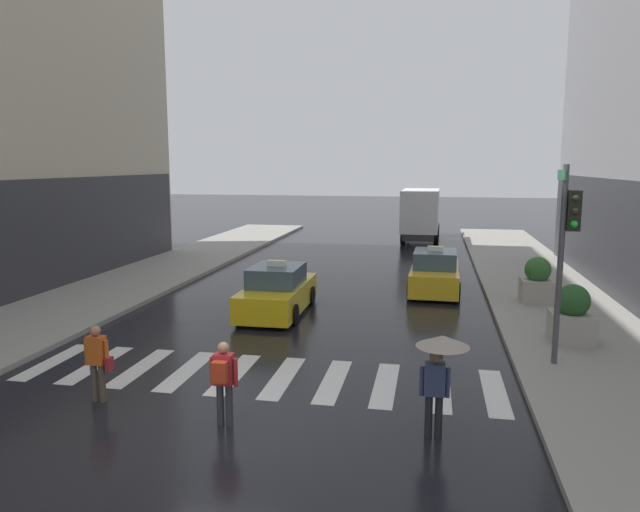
# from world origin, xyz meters

# --- Properties ---
(ground_plane) EXTENTS (160.00, 160.00, 0.00)m
(ground_plane) POSITION_xyz_m (0.00, 0.00, 0.00)
(ground_plane) COLOR black
(crosswalk_markings) EXTENTS (11.30, 2.80, 0.01)m
(crosswalk_markings) POSITION_xyz_m (0.00, 3.00, 0.00)
(crosswalk_markings) COLOR silver
(crosswalk_markings) RESTS_ON ground
(traffic_light_pole) EXTENTS (0.44, 0.84, 4.80)m
(traffic_light_pole) POSITION_xyz_m (7.06, 4.81, 3.26)
(traffic_light_pole) COLOR #47474C
(traffic_light_pole) RESTS_ON curb_right
(taxi_lead) EXTENTS (1.95, 4.55, 1.80)m
(taxi_lead) POSITION_xyz_m (-1.07, 8.80, 0.72)
(taxi_lead) COLOR yellow
(taxi_lead) RESTS_ON ground
(taxi_second) EXTENTS (2.01, 4.58, 1.80)m
(taxi_second) POSITION_xyz_m (4.09, 13.23, 0.72)
(taxi_second) COLOR gold
(taxi_second) RESTS_ON ground
(box_truck) EXTENTS (2.40, 7.58, 3.35)m
(box_truck) POSITION_xyz_m (3.22, 28.08, 1.85)
(box_truck) COLOR #2D2D2D
(box_truck) RESTS_ON ground
(pedestrian_with_umbrella) EXTENTS (0.96, 0.96, 1.94)m
(pedestrian_with_umbrella) POSITION_xyz_m (4.14, 0.55, 1.52)
(pedestrian_with_umbrella) COLOR black
(pedestrian_with_umbrella) RESTS_ON ground
(pedestrian_with_backpack) EXTENTS (0.55, 0.43, 1.65)m
(pedestrian_with_backpack) POSITION_xyz_m (0.14, 0.30, 0.97)
(pedestrian_with_backpack) COLOR #333338
(pedestrian_with_backpack) RESTS_ON ground
(pedestrian_with_handbag) EXTENTS (0.60, 0.24, 1.65)m
(pedestrian_with_handbag) POSITION_xyz_m (-2.85, 0.92, 0.93)
(pedestrian_with_handbag) COLOR #473D33
(pedestrian_with_handbag) RESTS_ON ground
(planter_near_corner) EXTENTS (1.10, 1.10, 1.60)m
(planter_near_corner) POSITION_xyz_m (7.74, 6.72, 0.87)
(planter_near_corner) COLOR #A8A399
(planter_near_corner) RESTS_ON curb_right
(planter_mid_block) EXTENTS (1.10, 1.10, 1.60)m
(planter_mid_block) POSITION_xyz_m (7.61, 11.48, 0.87)
(planter_mid_block) COLOR #A8A399
(planter_mid_block) RESTS_ON curb_right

